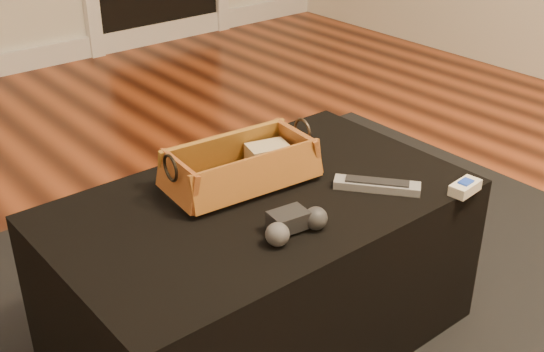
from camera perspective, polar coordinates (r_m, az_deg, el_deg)
area_rug at (r=1.84m, az=0.12°, el=-14.09°), size 2.60×2.00×0.01m
ottoman at (r=1.73m, az=-0.94°, el=-7.89°), size 1.00×0.60×0.42m
tv_remote at (r=1.65m, az=-2.92°, el=-0.32°), size 0.20×0.05×0.02m
cloth_bundle at (r=1.73m, az=-0.35°, el=1.76°), size 0.12×0.10×0.06m
wicker_basket at (r=1.66m, az=-2.64°, el=0.66°), size 0.39×0.23×0.13m
game_controller at (r=1.47m, az=1.82°, el=-4.01°), size 0.16×0.09×0.05m
silver_remote at (r=1.67m, az=8.77°, el=-0.76°), size 0.17×0.19×0.02m
cream_gadget at (r=1.70m, az=15.85°, el=-0.91°), size 0.09×0.05×0.03m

